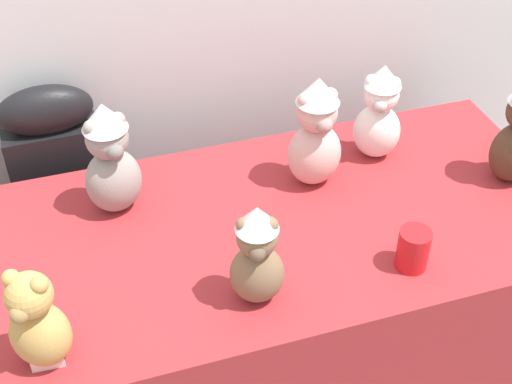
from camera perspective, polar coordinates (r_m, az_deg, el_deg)
display_table at (r=2.14m, az=0.00°, el=-10.09°), size 1.74×0.77×0.73m
instrument_case at (r=2.38m, az=-14.95°, el=-1.56°), size 0.28×0.12×0.95m
teddy_bear_snow at (r=2.07m, az=9.90°, el=6.30°), size 0.18×0.17×0.30m
teddy_bear_blush at (r=1.93m, az=4.85°, el=4.74°), size 0.16×0.14×0.34m
teddy_bear_honey at (r=1.56m, az=-17.27°, el=-10.01°), size 0.17×0.17×0.26m
teddy_bear_ash at (r=1.87m, az=-11.67°, el=2.57°), size 0.18×0.16×0.33m
teddy_bear_mocha at (r=1.60m, az=0.08°, el=-5.18°), size 0.15×0.14×0.28m
party_cup_red at (r=1.77m, az=12.54°, el=-4.48°), size 0.08×0.08×0.11m
name_card_front_left at (r=1.61m, az=-16.52°, el=-12.97°), size 0.07×0.01×0.05m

